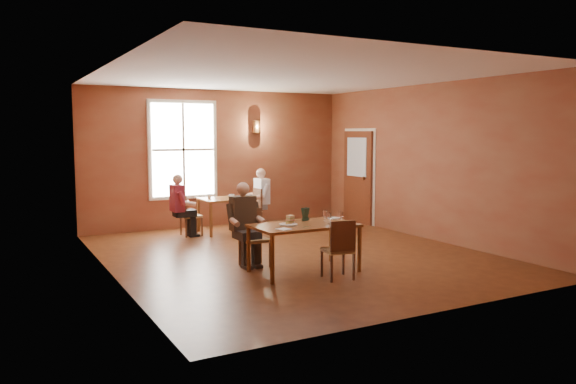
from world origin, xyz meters
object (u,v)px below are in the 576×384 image
chair_diner_main (255,238)px  chair_diner_white (250,210)px  chair_diner_maroon (191,215)px  diner_maroon (190,206)px  diner_main (256,227)px  second_table (221,216)px  chair_empty (338,249)px  diner_white (251,201)px  main_table (304,248)px

chair_diner_main → chair_diner_white: 3.27m
chair_diner_maroon → diner_maroon: size_ratio=0.69×
diner_main → second_table: diner_main is taller
chair_empty → diner_white: 4.26m
chair_diner_maroon → chair_empty: bearing=9.9°
chair_empty → diner_maroon: diner_maroon is taller
diner_main → chair_diner_white: diner_main is taller
main_table → chair_diner_main: chair_diner_main is taller
chair_diner_white → chair_diner_maroon: size_ratio=1.07×
diner_main → second_table: (0.64, 3.04, -0.27)m
second_table → diner_white: 0.73m
main_table → diner_maroon: bearing=98.4°
chair_empty → chair_diner_white: chair_diner_white is taller
diner_main → chair_diner_white: bearing=-113.0°
main_table → chair_diner_maroon: 3.69m
main_table → diner_main: size_ratio=1.22×
chair_diner_main → chair_diner_maroon: size_ratio=1.06×
chair_diner_main → chair_empty: chair_diner_main is taller
main_table → chair_diner_white: chair_diner_white is taller
chair_diner_white → diner_white: bearing=-90.0°
diner_main → chair_diner_maroon: 3.04m
chair_diner_main → chair_diner_white: (1.29, 3.01, 0.00)m
main_table → chair_diner_main: (-0.50, 0.65, 0.08)m
diner_white → diner_maroon: size_ratio=1.04×
second_table → chair_diner_maroon: chair_diner_maroon is taller
diner_maroon → diner_white: bearing=90.0°
second_table → diner_main: bearing=-101.9°
second_table → chair_diner_white: bearing=0.0°
chair_diner_main → chair_diner_maroon: 3.01m
main_table → diner_white: (0.82, 3.66, 0.27)m
main_table → chair_diner_main: bearing=127.6°
chair_diner_main → diner_main: size_ratio=0.71×
chair_empty → chair_diner_maroon: size_ratio=1.02×
main_table → second_table: size_ratio=1.88×
chair_empty → chair_diner_maroon: bearing=108.3°
chair_diner_white → diner_maroon: diner_maroon is taller
chair_diner_maroon → chair_diner_white: bearing=90.0°
diner_main → chair_diner_maroon: (-0.01, 3.04, -0.21)m
diner_main → diner_maroon: bearing=-89.2°
main_table → diner_maroon: diner_maroon is taller
main_table → diner_main: 0.84m
second_table → diner_white: size_ratio=0.65×
chair_diner_main → chair_empty: 1.41m
chair_empty → diner_maroon: 4.29m
second_table → diner_maroon: diner_maroon is taller
main_table → second_table: same height
diner_maroon → chair_empty: bearing=10.3°
chair_diner_main → chair_diner_white: chair_diner_white is taller
chair_diner_white → chair_diner_maroon: (-1.30, 0.00, -0.03)m
main_table → chair_diner_maroon: size_ratio=1.84×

